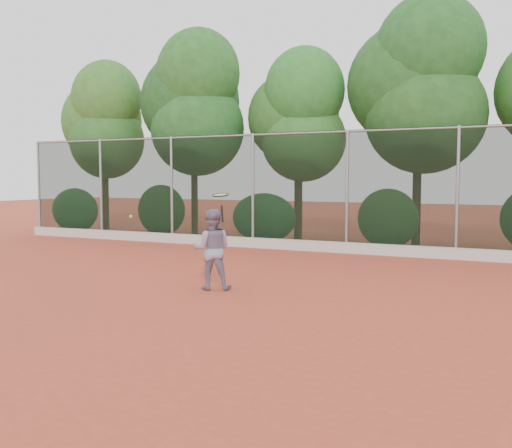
% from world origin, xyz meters
% --- Properties ---
extents(ground, '(80.00, 80.00, 0.00)m').
position_xyz_m(ground, '(0.00, 0.00, 0.00)').
color(ground, '#B6432B').
rests_on(ground, ground).
extents(concrete_curb, '(24.00, 0.20, 0.30)m').
position_xyz_m(concrete_curb, '(0.00, 6.82, 0.15)').
color(concrete_curb, beige).
rests_on(concrete_curb, ground).
extents(tennis_player, '(0.93, 0.84, 1.55)m').
position_xyz_m(tennis_player, '(-0.71, 0.54, 0.77)').
color(tennis_player, gray).
rests_on(tennis_player, ground).
extents(chainlink_fence, '(24.09, 0.09, 3.50)m').
position_xyz_m(chainlink_fence, '(-0.00, 7.00, 1.86)').
color(chainlink_fence, black).
rests_on(chainlink_fence, ground).
extents(foliage_backdrop, '(23.70, 3.63, 7.55)m').
position_xyz_m(foliage_backdrop, '(-0.55, 8.98, 4.40)').
color(foliage_backdrop, '#492C1C').
rests_on(foliage_backdrop, ground).
extents(tennis_racket, '(0.31, 0.31, 0.55)m').
position_xyz_m(tennis_racket, '(-0.41, 0.34, 1.78)').
color(tennis_racket, black).
rests_on(tennis_racket, ground).
extents(tennis_ball_in_flight, '(0.06, 0.06, 0.06)m').
position_xyz_m(tennis_ball_in_flight, '(-2.81, 0.77, 1.33)').
color(tennis_ball_in_flight, '#E0F237').
rests_on(tennis_ball_in_flight, ground).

